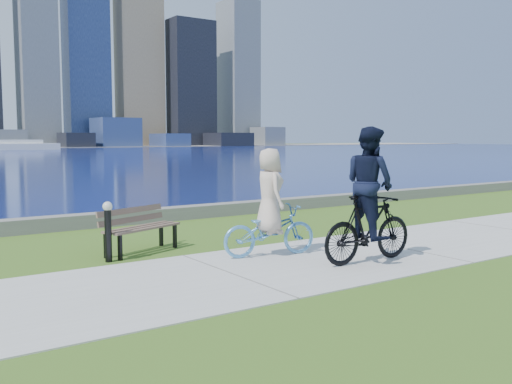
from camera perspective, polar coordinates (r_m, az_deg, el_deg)
ground at (r=12.04m, az=13.99°, el=-5.46°), size 320.00×320.00×0.00m
concrete_path at (r=12.04m, az=13.99°, el=-5.42°), size 80.00×3.50×0.02m
seawall at (r=16.72m, az=-2.11°, el=-1.65°), size 90.00×0.50×0.35m
ferry_far at (r=110.07m, az=-22.62°, el=4.30°), size 13.42×3.83×1.82m
park_bench at (r=11.43m, az=-11.69°, el=-3.28°), size 1.78×1.16×0.87m
bollard_lamp at (r=10.64m, az=-14.58°, el=-3.45°), size 0.18×0.18×1.10m
cyclist_woman at (r=10.73m, az=1.35°, el=-2.44°), size 1.03×1.93×2.03m
cyclist_man at (r=10.35m, az=11.22°, el=-1.38°), size 0.77×2.04×2.42m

